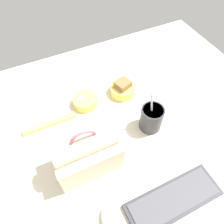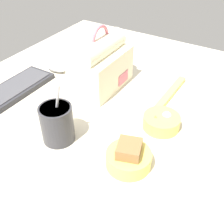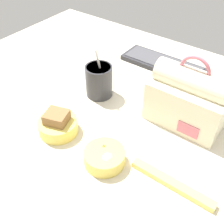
{
  "view_description": "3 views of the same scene",
  "coord_description": "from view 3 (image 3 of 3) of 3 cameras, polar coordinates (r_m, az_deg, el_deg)",
  "views": [
    {
      "loc": [
        25.24,
        42.96,
        76.49
      ],
      "look_at": [
        2.47,
        -4.48,
        7.0
      ],
      "focal_mm": 35.0,
      "sensor_mm": 36.0,
      "label": 1
    },
    {
      "loc": [
        -51.14,
        -37.36,
        55.48
      ],
      "look_at": [
        2.47,
        -4.48,
        7.0
      ],
      "focal_mm": 45.0,
      "sensor_mm": 36.0,
      "label": 2
    },
    {
      "loc": [
        38.5,
        -53.17,
        59.91
      ],
      "look_at": [
        2.47,
        -4.48,
        7.0
      ],
      "focal_mm": 45.0,
      "sensor_mm": 36.0,
      "label": 3
    }
  ],
  "objects": [
    {
      "name": "desk_surface",
      "position": [
        0.88,
        0.44,
        -0.77
      ],
      "size": [
        140.0,
        110.0,
        2.0
      ],
      "color": "beige",
      "rests_on": "ground"
    },
    {
      "name": "keyboard",
      "position": [
        1.11,
        10.29,
        9.64
      ],
      "size": [
        31.9,
        11.45,
        2.1
      ],
      "color": "#2D2D33",
      "rests_on": "desk_surface"
    },
    {
      "name": "lunch_bag",
      "position": [
        0.83,
        15.22,
        2.57
      ],
      "size": [
        21.93,
        13.05,
        22.16
      ],
      "color": "#EFE5C1",
      "rests_on": "desk_surface"
    },
    {
      "name": "soup_cup",
      "position": [
        0.92,
        -2.66,
        6.46
      ],
      "size": [
        8.85,
        8.85,
        17.84
      ],
      "color": "#333338",
      "rests_on": "desk_surface"
    },
    {
      "name": "bento_bowl_sandwich",
      "position": [
        0.81,
        -10.94,
        -2.54
      ],
      "size": [
        11.32,
        11.32,
        7.01
      ],
      "color": "#EFD65B",
      "rests_on": "desk_surface"
    },
    {
      "name": "bento_bowl_snacks",
      "position": [
        0.73,
        -1.54,
        -9.05
      ],
      "size": [
        10.67,
        10.67,
        4.77
      ],
      "color": "#EFD65B",
      "rests_on": "desk_surface"
    },
    {
      "name": "computer_mouse",
      "position": [
        1.03,
        19.76,
        5.29
      ],
      "size": [
        5.88,
        9.35,
        3.34
      ],
      "color": "silver",
      "rests_on": "desk_surface"
    },
    {
      "name": "chopstick_case",
      "position": [
        0.71,
        12.07,
        -13.99
      ],
      "size": [
        21.76,
        2.54,
        1.6
      ],
      "color": "#EFD666",
      "rests_on": "desk_surface"
    }
  ]
}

